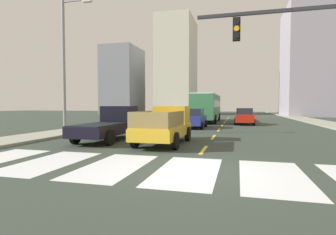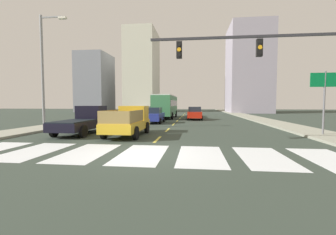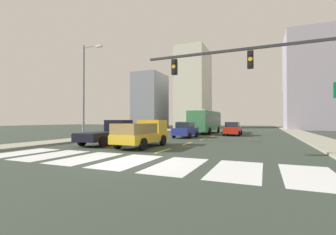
{
  "view_description": "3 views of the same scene",
  "coord_description": "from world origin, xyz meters",
  "px_view_note": "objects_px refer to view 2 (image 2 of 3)",
  "views": [
    {
      "loc": [
        1.46,
        -8.0,
        2.01
      ],
      "look_at": [
        -2.97,
        9.0,
        1.21
      ],
      "focal_mm": 28.59,
      "sensor_mm": 36.0,
      "label": 1
    },
    {
      "loc": [
        2.23,
        -9.39,
        2.13
      ],
      "look_at": [
        0.15,
        8.05,
        1.06
      ],
      "focal_mm": 24.57,
      "sensor_mm": 36.0,
      "label": 2
    },
    {
      "loc": [
        5.94,
        -9.28,
        1.93
      ],
      "look_at": [
        -1.78,
        9.07,
        2.18
      ],
      "focal_mm": 24.65,
      "sensor_mm": 36.0,
      "label": 3
    }
  ],
  "objects_px": {
    "traffic_signal_gantry": "(285,60)",
    "direction_sign_green": "(324,89)",
    "sedan_far": "(144,112)",
    "pickup_stakebed": "(129,121)",
    "sedan_mid": "(195,113)",
    "sedan_near_right": "(154,115)",
    "streetlight_left": "(44,67)",
    "pickup_dark": "(84,120)",
    "city_bus": "(166,105)"
  },
  "relations": [
    {
      "from": "streetlight_left",
      "to": "city_bus",
      "type": "bearing_deg",
      "value": 65.95
    },
    {
      "from": "city_bus",
      "to": "traffic_signal_gantry",
      "type": "xyz_separation_m",
      "value": [
        8.64,
        -21.83,
        2.28
      ]
    },
    {
      "from": "pickup_stakebed",
      "to": "streetlight_left",
      "type": "distance_m",
      "value": 8.6
    },
    {
      "from": "pickup_stakebed",
      "to": "sedan_far",
      "type": "xyz_separation_m",
      "value": [
        -3.11,
        18.2,
        -0.08
      ]
    },
    {
      "from": "city_bus",
      "to": "streetlight_left",
      "type": "bearing_deg",
      "value": -115.63
    },
    {
      "from": "pickup_dark",
      "to": "sedan_mid",
      "type": "distance_m",
      "value": 16.83
    },
    {
      "from": "streetlight_left",
      "to": "sedan_mid",
      "type": "bearing_deg",
      "value": 49.0
    },
    {
      "from": "sedan_far",
      "to": "direction_sign_green",
      "type": "height_order",
      "value": "direction_sign_green"
    },
    {
      "from": "pickup_dark",
      "to": "sedan_near_right",
      "type": "height_order",
      "value": "pickup_dark"
    },
    {
      "from": "city_bus",
      "to": "direction_sign_green",
      "type": "bearing_deg",
      "value": -56.37
    },
    {
      "from": "city_bus",
      "to": "sedan_far",
      "type": "relative_size",
      "value": 2.45
    },
    {
      "from": "pickup_stakebed",
      "to": "streetlight_left",
      "type": "relative_size",
      "value": 0.58
    },
    {
      "from": "pickup_stakebed",
      "to": "traffic_signal_gantry",
      "type": "relative_size",
      "value": 0.52
    },
    {
      "from": "sedan_far",
      "to": "traffic_signal_gantry",
      "type": "height_order",
      "value": "traffic_signal_gantry"
    },
    {
      "from": "pickup_stakebed",
      "to": "sedan_mid",
      "type": "bearing_deg",
      "value": 73.43
    },
    {
      "from": "sedan_near_right",
      "to": "sedan_mid",
      "type": "bearing_deg",
      "value": 49.08
    },
    {
      "from": "pickup_stakebed",
      "to": "pickup_dark",
      "type": "distance_m",
      "value": 3.48
    },
    {
      "from": "sedan_far",
      "to": "city_bus",
      "type": "bearing_deg",
      "value": 7.22
    },
    {
      "from": "city_bus",
      "to": "streetlight_left",
      "type": "relative_size",
      "value": 1.2
    },
    {
      "from": "sedan_near_right",
      "to": "streetlight_left",
      "type": "relative_size",
      "value": 0.49
    },
    {
      "from": "streetlight_left",
      "to": "pickup_stakebed",
      "type": "bearing_deg",
      "value": -14.0
    },
    {
      "from": "traffic_signal_gantry",
      "to": "direction_sign_green",
      "type": "relative_size",
      "value": 2.36
    },
    {
      "from": "sedan_near_right",
      "to": "traffic_signal_gantry",
      "type": "distance_m",
      "value": 16.03
    },
    {
      "from": "city_bus",
      "to": "sedan_far",
      "type": "bearing_deg",
      "value": -175.1
    },
    {
      "from": "traffic_signal_gantry",
      "to": "direction_sign_green",
      "type": "distance_m",
      "value": 5.75
    },
    {
      "from": "traffic_signal_gantry",
      "to": "direction_sign_green",
      "type": "xyz_separation_m",
      "value": [
        3.92,
        4.03,
        -1.2
      ]
    },
    {
      "from": "sedan_far",
      "to": "traffic_signal_gantry",
      "type": "distance_m",
      "value": 24.75
    },
    {
      "from": "city_bus",
      "to": "sedan_near_right",
      "type": "relative_size",
      "value": 2.45
    },
    {
      "from": "direction_sign_green",
      "to": "streetlight_left",
      "type": "xyz_separation_m",
      "value": [
        -20.02,
        1.07,
        1.94
      ]
    },
    {
      "from": "pickup_dark",
      "to": "streetlight_left",
      "type": "distance_m",
      "value": 5.8
    },
    {
      "from": "sedan_near_right",
      "to": "city_bus",
      "type": "bearing_deg",
      "value": 86.18
    },
    {
      "from": "pickup_stakebed",
      "to": "streetlight_left",
      "type": "xyz_separation_m",
      "value": [
        -7.37,
        1.84,
        4.03
      ]
    },
    {
      "from": "streetlight_left",
      "to": "sedan_far",
      "type": "bearing_deg",
      "value": 75.43
    },
    {
      "from": "sedan_far",
      "to": "direction_sign_green",
      "type": "distance_m",
      "value": 23.61
    },
    {
      "from": "sedan_near_right",
      "to": "sedan_far",
      "type": "relative_size",
      "value": 1.0
    },
    {
      "from": "traffic_signal_gantry",
      "to": "pickup_dark",
      "type": "bearing_deg",
      "value": 163.06
    },
    {
      "from": "streetlight_left",
      "to": "direction_sign_green",
      "type": "bearing_deg",
      "value": -3.05
    },
    {
      "from": "sedan_near_right",
      "to": "sedan_mid",
      "type": "height_order",
      "value": "same"
    },
    {
      "from": "sedan_far",
      "to": "traffic_signal_gantry",
      "type": "bearing_deg",
      "value": -60.35
    },
    {
      "from": "traffic_signal_gantry",
      "to": "sedan_far",
      "type": "bearing_deg",
      "value": 118.91
    },
    {
      "from": "pickup_stakebed",
      "to": "traffic_signal_gantry",
      "type": "height_order",
      "value": "traffic_signal_gantry"
    },
    {
      "from": "city_bus",
      "to": "sedan_far",
      "type": "xyz_separation_m",
      "value": [
        -3.21,
        -0.36,
        -1.09
      ]
    },
    {
      "from": "pickup_dark",
      "to": "sedan_mid",
      "type": "bearing_deg",
      "value": 59.61
    },
    {
      "from": "sedan_near_right",
      "to": "sedan_mid",
      "type": "distance_m",
      "value": 7.19
    },
    {
      "from": "pickup_stakebed",
      "to": "city_bus",
      "type": "relative_size",
      "value": 0.48
    },
    {
      "from": "direction_sign_green",
      "to": "sedan_mid",
      "type": "bearing_deg",
      "value": 119.61
    },
    {
      "from": "sedan_mid",
      "to": "sedan_near_right",
      "type": "bearing_deg",
      "value": -130.96
    },
    {
      "from": "sedan_far",
      "to": "direction_sign_green",
      "type": "relative_size",
      "value": 1.05
    },
    {
      "from": "pickup_dark",
      "to": "sedan_mid",
      "type": "height_order",
      "value": "pickup_dark"
    },
    {
      "from": "traffic_signal_gantry",
      "to": "sedan_mid",
      "type": "bearing_deg",
      "value": 103.21
    }
  ]
}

